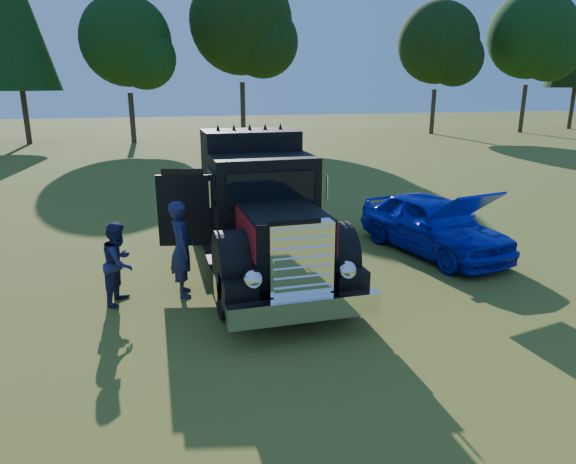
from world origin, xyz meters
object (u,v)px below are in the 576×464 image
at_px(diamond_t_truck, 259,215).
at_px(hotrod_coupe, 433,224).
at_px(spectator_near, 182,249).
at_px(spectator_far, 119,263).

xyz_separation_m(diamond_t_truck, hotrod_coupe, (4.34, 0.18, -0.56)).
xyz_separation_m(hotrod_coupe, spectator_near, (-6.05, -1.05, 0.22)).
height_order(hotrod_coupe, spectator_near, hotrod_coupe).
bearing_deg(diamond_t_truck, hotrod_coupe, 2.41).
distance_m(spectator_near, spectator_far, 1.17).
relative_size(diamond_t_truck, spectator_far, 4.59).
bearing_deg(spectator_far, spectator_near, -67.05).
distance_m(hotrod_coupe, spectator_near, 6.15).
bearing_deg(hotrod_coupe, spectator_far, -171.43).
distance_m(diamond_t_truck, spectator_far, 3.05).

